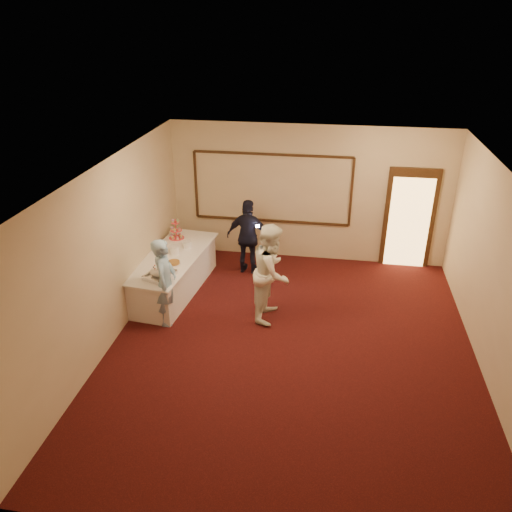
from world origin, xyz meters
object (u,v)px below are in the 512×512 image
(buffet_table, at_px, (174,273))
(woman, at_px, (272,272))
(tart, at_px, (174,263))
(guest, at_px, (249,237))
(cupcake_stand, at_px, (176,231))
(plate_stack_b, at_px, (187,244))
(man, at_px, (165,282))
(plate_stack_a, at_px, (174,250))
(pavlova_tray, at_px, (159,273))

(buffet_table, relative_size, woman, 1.48)
(tart, distance_m, guest, 1.81)
(cupcake_stand, bearing_deg, plate_stack_b, -49.51)
(tart, distance_m, man, 0.76)
(tart, bearing_deg, plate_stack_a, 105.42)
(man, distance_m, guest, 2.39)
(tart, bearing_deg, woman, -8.32)
(plate_stack_b, bearing_deg, tart, -93.88)
(plate_stack_b, distance_m, guest, 1.30)
(pavlova_tray, relative_size, plate_stack_a, 3.25)
(man, bearing_deg, pavlova_tray, 33.46)
(man, bearing_deg, woman, -80.19)
(guest, bearing_deg, woman, 120.15)
(pavlova_tray, height_order, plate_stack_b, pavlova_tray)
(buffet_table, xyz_separation_m, plate_stack_a, (0.02, 0.11, 0.47))
(pavlova_tray, distance_m, plate_stack_a, 0.96)
(buffet_table, xyz_separation_m, pavlova_tray, (0.04, -0.85, 0.47))
(pavlova_tray, relative_size, woman, 0.36)
(cupcake_stand, bearing_deg, buffet_table, -78.56)
(buffet_table, distance_m, man, 1.18)
(plate_stack_b, bearing_deg, pavlova_tray, -96.40)
(buffet_table, relative_size, guest, 1.65)
(pavlova_tray, xyz_separation_m, tart, (0.09, 0.53, -0.06))
(plate_stack_b, relative_size, guest, 0.11)
(plate_stack_a, relative_size, man, 0.12)
(buffet_table, height_order, cupcake_stand, cupcake_stand)
(tart, height_order, woman, woman)
(plate_stack_a, bearing_deg, plate_stack_b, 61.29)
(woman, bearing_deg, cupcake_stand, 63.38)
(buffet_table, distance_m, guest, 1.74)
(plate_stack_a, xyz_separation_m, plate_stack_b, (0.17, 0.31, -0.01))
(buffet_table, xyz_separation_m, tart, (0.14, -0.32, 0.41))
(tart, bearing_deg, pavlova_tray, -99.91)
(cupcake_stand, bearing_deg, guest, 7.56)
(cupcake_stand, bearing_deg, pavlova_tray, -82.78)
(pavlova_tray, relative_size, cupcake_stand, 1.37)
(cupcake_stand, relative_size, guest, 0.29)
(pavlova_tray, distance_m, guest, 2.29)
(man, bearing_deg, tart, 1.75)
(plate_stack_a, bearing_deg, tart, -74.58)
(man, xyz_separation_m, guest, (1.11, 2.11, 0.00))
(buffet_table, bearing_deg, plate_stack_b, 66.17)
(tart, bearing_deg, cupcake_stand, 104.79)
(cupcake_stand, xyz_separation_m, man, (0.39, -1.91, -0.13))
(cupcake_stand, xyz_separation_m, tart, (0.31, -1.16, -0.14))
(buffet_table, xyz_separation_m, man, (0.22, -1.07, 0.42))
(cupcake_stand, relative_size, man, 0.29)
(guest, bearing_deg, cupcake_stand, 14.49)
(man, bearing_deg, plate_stack_a, 4.98)
(plate_stack_b, height_order, woman, woman)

